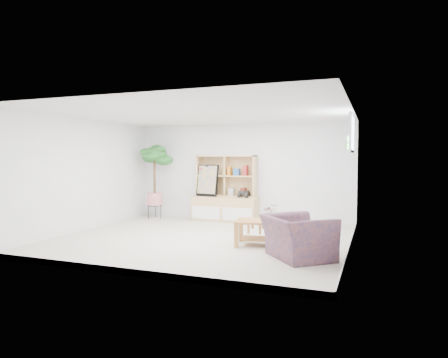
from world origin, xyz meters
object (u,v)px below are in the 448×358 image
(floor_tree, at_px, (155,182))
(armchair, at_px, (297,234))
(storage_unit, at_px, (225,188))
(coffee_table, at_px, (267,233))

(floor_tree, relative_size, armchair, 1.87)
(storage_unit, xyz_separation_m, armchair, (2.35, -3.02, -0.43))
(coffee_table, bearing_deg, storage_unit, 116.75)
(storage_unit, distance_m, floor_tree, 1.87)
(armchair, bearing_deg, coffee_table, 3.57)
(storage_unit, bearing_deg, coffee_table, -54.01)
(storage_unit, relative_size, floor_tree, 0.85)
(storage_unit, bearing_deg, floor_tree, -173.46)
(storage_unit, height_order, armchair, storage_unit)
(floor_tree, bearing_deg, armchair, -33.75)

